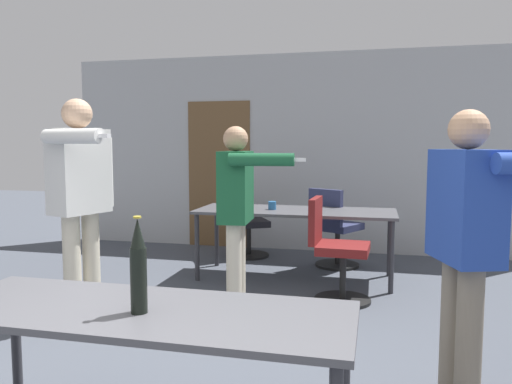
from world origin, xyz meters
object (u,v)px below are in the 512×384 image
office_chair_mid_tucked (243,225)px  drink_cup (272,205)px  office_chair_far_right (334,230)px  office_chair_near_pushed (335,252)px  person_center_tall (237,201)px  beer_bottle (138,268)px  person_right_polo (81,187)px  person_left_plaid (467,229)px

office_chair_mid_tucked → drink_cup: (0.57, -0.91, 0.38)m
office_chair_far_right → office_chair_near_pushed: office_chair_near_pushed is taller
person_center_tall → office_chair_near_pushed: (0.81, 0.42, -0.50)m
office_chair_mid_tucked → beer_bottle: size_ratio=2.21×
person_right_polo → office_chair_far_right: person_right_polo is taller
drink_cup → person_center_tall: bearing=-94.5°
person_left_plaid → person_center_tall: person_left_plaid is taller
office_chair_far_right → beer_bottle: size_ratio=2.31×
person_center_tall → office_chair_near_pushed: size_ratio=1.67×
person_left_plaid → drink_cup: person_left_plaid is taller
person_right_polo → office_chair_near_pushed: person_right_polo is taller
office_chair_far_right → beer_bottle: 4.06m
person_left_plaid → office_chair_near_pushed: bearing=-169.9°
beer_bottle → drink_cup: (-0.13, 3.38, -0.15)m
office_chair_mid_tucked → office_chair_near_pushed: bearing=9.8°
person_left_plaid → office_chair_far_right: person_left_plaid is taller
person_center_tall → office_chair_mid_tucked: person_center_tall is taller
person_right_polo → person_center_tall: 1.31m
office_chair_far_right → office_chair_mid_tucked: 1.22m
person_right_polo → office_chair_near_pushed: (2.01, 0.93, -0.64)m
beer_bottle → drink_cup: size_ratio=4.60×
office_chair_far_right → drink_cup: office_chair_far_right is taller
person_right_polo → person_left_plaid: bearing=94.9°
office_chair_far_right → office_chair_near_pushed: bearing=-55.9°
person_center_tall → office_chair_far_right: person_center_tall is taller
person_left_plaid → beer_bottle: size_ratio=4.03×
person_right_polo → drink_cup: bearing=159.8°
person_right_polo → office_chair_far_right: 2.99m
person_right_polo → drink_cup: (1.28, 1.61, -0.30)m
office_chair_near_pushed → beer_bottle: bearing=-9.6°
person_center_tall → office_chair_far_right: size_ratio=1.71×
person_right_polo → office_chair_mid_tucked: person_right_polo is taller
person_left_plaid → office_chair_mid_tucked: (-2.15, 3.20, -0.57)m
person_left_plaid → office_chair_near_pushed: 1.90m
beer_bottle → drink_cup: beer_bottle is taller
office_chair_mid_tucked → drink_cup: office_chair_mid_tucked is taller
person_center_tall → drink_cup: bearing=171.5°
office_chair_far_right → office_chair_mid_tucked: office_chair_far_right is taller
office_chair_far_right → person_center_tall: bearing=-83.2°
office_chair_mid_tucked → person_left_plaid: bearing=4.3°
beer_bottle → office_chair_near_pushed: bearing=77.5°
drink_cup → office_chair_far_right: bearing=44.8°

